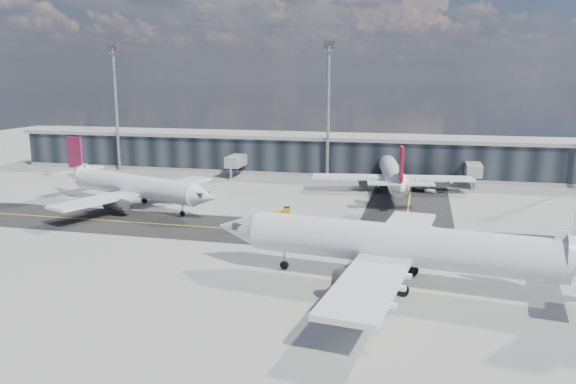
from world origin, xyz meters
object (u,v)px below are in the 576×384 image
Objects in this scene: airliner_redtail at (393,175)px; baggage_tug at (283,212)px; airliner_af at (132,186)px; service_van at (429,188)px; airliner_near at (406,246)px.

airliner_redtail is 12.49× the size of baggage_tug.
service_van is at bearing 137.80° from airliner_af.
airliner_near is at bearing -93.16° from airliner_redtail.
airliner_redtail reaches higher than baggage_tug.
baggage_tug reaches higher than service_van.
airliner_redtail is 28.31m from baggage_tug.
service_van is (6.81, 2.96, -2.86)m from airliner_redtail.
baggage_tug is (26.78, -1.40, -2.80)m from airliner_af.
airliner_near reaches higher than airliner_redtail.
airliner_redtail is at bearing 12.19° from airliner_near.
airliner_near is 9.10× the size of service_van.
airliner_redtail is at bearing -165.05° from service_van.
service_van is (22.36, 26.47, -0.17)m from baggage_tug.
airliner_af reaches higher than baggage_tug.
airliner_redtail is at bearing 133.55° from baggage_tug.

